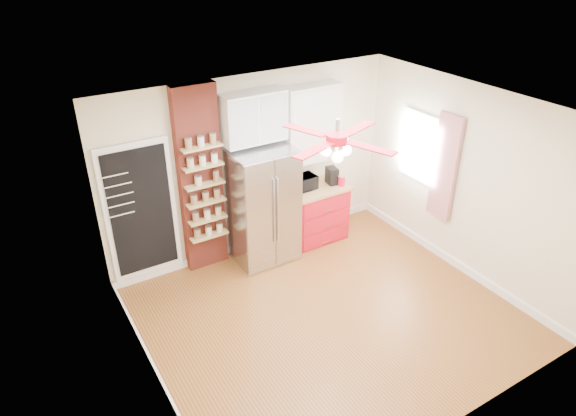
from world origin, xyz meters
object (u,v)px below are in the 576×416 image
fridge (263,206)px  pantry_jar_oats (198,181)px  canister_left (342,181)px  red_cabinet (315,213)px  toaster_oven (303,183)px  coffee_maker (332,176)px  ceiling_fan (337,139)px

fridge → pantry_jar_oats: fridge is taller
canister_left → pantry_jar_oats: 2.28m
fridge → red_cabinet: bearing=3.0°
toaster_oven → coffee_maker: 0.49m
coffee_maker → canister_left: size_ratio=1.76×
coffee_maker → pantry_jar_oats: bearing=-173.8°
red_cabinet → fridge: bearing=-177.0°
red_cabinet → coffee_maker: (0.28, -0.01, 0.58)m
red_cabinet → canister_left: 0.66m
ceiling_fan → pantry_jar_oats: size_ratio=11.40×
coffee_maker → canister_left: bearing=-48.9°
red_cabinet → coffee_maker: bearing=-1.5°
fridge → ceiling_fan: ceiling_fan is taller
ceiling_fan → pantry_jar_oats: (-0.93, 1.78, -0.99)m
coffee_maker → canister_left: coffee_maker is taller
red_cabinet → toaster_oven: (-0.21, 0.05, 0.56)m
fridge → toaster_oven: (0.76, 0.10, 0.13)m
fridge → canister_left: bearing=-4.1°
coffee_maker → pantry_jar_oats: 2.18m
coffee_maker → pantry_jar_oats: size_ratio=2.14×
ceiling_fan → coffee_maker: bearing=54.3°
pantry_jar_oats → ceiling_fan: bearing=-62.3°
toaster_oven → canister_left: size_ratio=2.64×
red_cabinet → canister_left: canister_left is taller
toaster_oven → coffee_maker: size_ratio=1.49×
fridge → toaster_oven: fridge is taller
toaster_oven → pantry_jar_oats: 1.70m
fridge → pantry_jar_oats: (-0.88, 0.15, 0.56)m
ceiling_fan → fridge: bearing=91.8°
coffee_maker → red_cabinet: bearing=-172.6°
toaster_oven → coffee_maker: coffee_maker is taller
fridge → coffee_maker: size_ratio=6.66×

